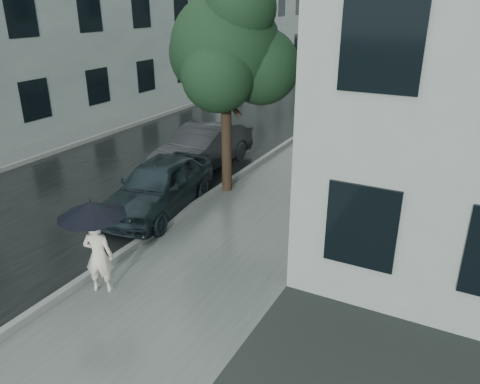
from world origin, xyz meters
The scene contains 13 objects.
ground centered at (0.00, 0.00, 0.00)m, with size 120.00×120.00×0.00m, color black.
sidewalk centered at (0.25, 12.00, 0.00)m, with size 3.50×60.00×0.01m, color slate.
kerb_near centered at (-1.57, 12.00, 0.07)m, with size 0.15×60.00×0.15m, color slate.
asphalt_road centered at (-5.08, 12.00, 0.00)m, with size 6.85×60.00×0.00m, color black.
kerb_far centered at (-8.57, 12.00, 0.07)m, with size 0.15×60.00×0.15m, color slate.
sidewalk_far centered at (-9.50, 12.00, 0.00)m, with size 1.70×60.00×0.01m, color #4C5451.
building_far_b centered at (-13.77, 30.00, 4.00)m, with size 7.02×18.00×8.00m.
pedestrian centered at (-1.07, -0.25, 0.75)m, with size 0.54×0.36×1.49m, color silver.
umbrella centered at (-1.05, -0.30, 1.72)m, with size 1.63×1.63×0.98m.
street_tree centered at (-1.42, 5.39, 4.00)m, with size 3.76×3.41×5.84m.
lamp_post centered at (-1.12, 11.61, 3.01)m, with size 0.84×0.42×5.26m.
car_near centered at (-2.31, 3.26, 0.69)m, with size 1.61×4.00×1.36m, color #1A262C.
car_far centered at (-3.05, 6.62, 0.70)m, with size 1.48×4.23×1.39m, color black.
Camera 1 is at (4.75, -5.72, 5.17)m, focal length 35.00 mm.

